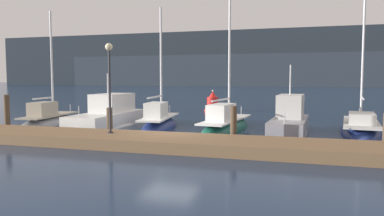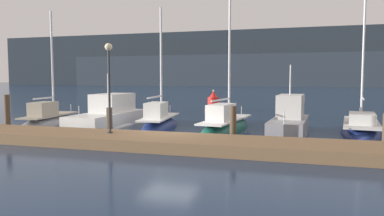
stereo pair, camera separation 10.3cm
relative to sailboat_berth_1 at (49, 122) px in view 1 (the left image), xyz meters
The scene contains 14 objects.
ground_plane 9.65m from the sailboat_berth_1, 20.08° to the right, with size 400.00×400.00×0.00m, color #192D4C.
dock 10.39m from the sailboat_berth_1, 29.30° to the right, with size 24.96×2.80×0.45m, color brown.
mooring_pile_0 3.53m from the sailboat_berth_1, 88.21° to the right, with size 0.28×0.28×1.98m, color #4C3D2D.
mooring_pile_1 7.00m from the sailboat_berth_1, 29.49° to the right, with size 0.28×0.28×1.44m, color #4C3D2D.
mooring_pile_2 12.54m from the sailboat_berth_1, 15.92° to the right, with size 0.28×0.28×1.64m, color #4C3D2D.
sailboat_berth_1 is the anchor object (origin of this frame).
motorboat_berth_2 3.95m from the sailboat_berth_1, ahead, with size 2.36×6.71×3.59m.
sailboat_berth_3 7.25m from the sailboat_berth_1, ahead, with size 2.18×5.71×7.38m.
sailboat_berth_4 10.96m from the sailboat_berth_1, ahead, with size 2.32×6.82×8.65m.
motorboat_berth_5 14.27m from the sailboat_berth_1, ahead, with size 2.12×5.64×4.10m.
sailboat_berth_6 17.89m from the sailboat_berth_1, ahead, with size 2.71×7.12×10.37m.
channel_buoy 13.98m from the sailboat_berth_1, 57.54° to the left, with size 1.46×1.46×1.85m.
dock_lamppost 8.90m from the sailboat_berth_1, 35.10° to the right, with size 0.32×0.32×3.88m.
hillside_backdrop 122.99m from the sailboat_berth_1, 86.46° to the left, with size 240.00×23.00×20.35m.
Camera 1 is at (5.83, -15.97, 2.83)m, focal length 35.00 mm.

